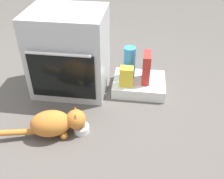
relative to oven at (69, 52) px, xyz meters
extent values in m
plane|color=#56514C|center=(-0.03, -0.41, -0.38)|extent=(8.00, 8.00, 0.00)
cube|color=#B7BABF|center=(0.00, 0.00, 0.00)|extent=(0.66, 0.52, 0.75)
cube|color=black|center=(0.00, -0.26, -0.09)|extent=(0.56, 0.01, 0.41)
cylinder|color=silver|center=(0.00, -0.29, 0.13)|extent=(0.53, 0.02, 0.02)
cube|color=white|center=(0.64, 0.04, -0.32)|extent=(0.48, 0.39, 0.11)
cylinder|color=white|center=(0.22, -0.59, -0.35)|extent=(0.12, 0.12, 0.06)
sphere|color=brown|center=(0.22, -0.59, -0.33)|extent=(0.07, 0.07, 0.07)
ellipsoid|color=#C6752D|center=(0.01, -0.65, -0.26)|extent=(0.35, 0.28, 0.20)
sphere|color=#C6752D|center=(0.19, -0.60, -0.24)|extent=(0.15, 0.15, 0.15)
cone|color=#C6752D|center=(0.18, -0.56, -0.19)|extent=(0.05, 0.05, 0.07)
cone|color=#C6752D|center=(0.20, -0.64, -0.19)|extent=(0.05, 0.05, 0.07)
cylinder|color=#C6752D|center=(-0.24, -0.72, -0.31)|extent=(0.26, 0.12, 0.07)
sphere|color=#C6752D|center=(0.08, -0.57, -0.35)|extent=(0.06, 0.06, 0.06)
sphere|color=#C6752D|center=(0.11, -0.68, -0.35)|extent=(0.06, 0.06, 0.06)
cube|color=#B72D28|center=(0.70, 0.04, -0.13)|extent=(0.07, 0.18, 0.28)
cylinder|color=#388CD1|center=(0.54, 0.10, -0.12)|extent=(0.11, 0.11, 0.30)
cube|color=yellow|center=(0.52, -0.06, -0.18)|extent=(0.12, 0.09, 0.18)
camera|label=1|loc=(0.65, -2.00, 1.08)|focal=41.41mm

